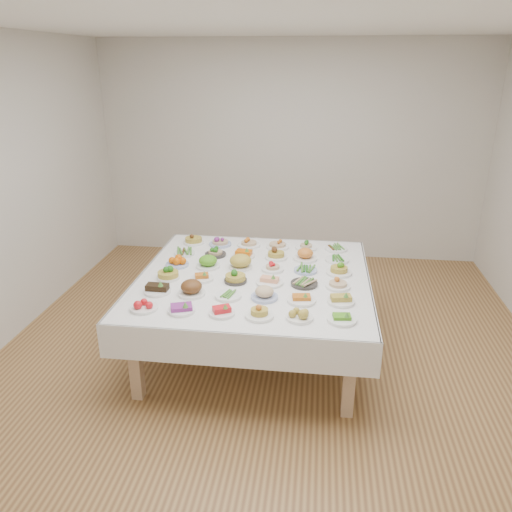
# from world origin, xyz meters

# --- Properties ---
(room_envelope) EXTENTS (5.02, 5.02, 2.81)m
(room_envelope) POSITION_xyz_m (0.00, 0.00, 1.83)
(room_envelope) COLOR #A67C45
(room_envelope) RESTS_ON ground
(display_table) EXTENTS (2.03, 2.03, 0.75)m
(display_table) POSITION_xyz_m (-0.15, -0.05, 0.68)
(display_table) COLOR white
(display_table) RESTS_ON ground
(dish_0) EXTENTS (0.21, 0.21, 0.10)m
(dish_0) POSITION_xyz_m (-0.89, -0.79, 0.80)
(dish_0) COLOR white
(dish_0) RESTS_ON display_table
(dish_1) EXTENTS (0.20, 0.20, 0.10)m
(dish_1) POSITION_xyz_m (-0.60, -0.79, 0.79)
(dish_1) COLOR white
(dish_1) RESTS_ON display_table
(dish_2) EXTENTS (0.19, 0.19, 0.08)m
(dish_2) POSITION_xyz_m (-0.29, -0.79, 0.78)
(dish_2) COLOR white
(dish_2) RESTS_ON display_table
(dish_3) EXTENTS (0.21, 0.21, 0.11)m
(dish_3) POSITION_xyz_m (-0.00, -0.79, 0.80)
(dish_3) COLOR white
(dish_3) RESTS_ON display_table
(dish_4) EXTENTS (0.20, 0.20, 0.09)m
(dish_4) POSITION_xyz_m (0.29, -0.79, 0.79)
(dish_4) COLOR white
(dish_4) RESTS_ON display_table
(dish_5) EXTENTS (0.22, 0.22, 0.09)m
(dish_5) POSITION_xyz_m (0.60, -0.78, 0.79)
(dish_5) COLOR white
(dish_5) RESTS_ON display_table
(dish_6) EXTENTS (0.22, 0.22, 0.10)m
(dish_6) POSITION_xyz_m (-0.88, -0.49, 0.79)
(dish_6) COLOR white
(dish_6) RESTS_ON display_table
(dish_7) EXTENTS (0.22, 0.22, 0.12)m
(dish_7) POSITION_xyz_m (-0.60, -0.49, 0.81)
(dish_7) COLOR white
(dish_7) RESTS_ON display_table
(dish_8) EXTENTS (0.21, 0.21, 0.05)m
(dish_8) POSITION_xyz_m (-0.29, -0.50, 0.77)
(dish_8) COLOR white
(dish_8) RESTS_ON display_table
(dish_9) EXTENTS (0.21, 0.21, 0.11)m
(dish_9) POSITION_xyz_m (-0.00, -0.49, 0.80)
(dish_9) COLOR #4C66B2
(dish_9) RESTS_ON display_table
(dish_10) EXTENTS (0.23, 0.23, 0.09)m
(dish_10) POSITION_xyz_m (0.29, -0.50, 0.78)
(dish_10) COLOR white
(dish_10) RESTS_ON display_table
(dish_11) EXTENTS (0.21, 0.21, 0.10)m
(dish_11) POSITION_xyz_m (0.60, -0.48, 0.79)
(dish_11) COLOR white
(dish_11) RESTS_ON display_table
(dish_12) EXTENTS (0.19, 0.19, 0.12)m
(dish_12) POSITION_xyz_m (-0.88, -0.21, 0.81)
(dish_12) COLOR white
(dish_12) RESTS_ON display_table
(dish_13) EXTENTS (0.20, 0.20, 0.08)m
(dish_13) POSITION_xyz_m (-0.58, -0.19, 0.78)
(dish_13) COLOR white
(dish_13) RESTS_ON display_table
(dish_14) EXTENTS (0.19, 0.19, 0.11)m
(dish_14) POSITION_xyz_m (-0.28, -0.20, 0.80)
(dish_14) COLOR #2C2927
(dish_14) RESTS_ON display_table
(dish_15) EXTENTS (0.23, 0.23, 0.09)m
(dish_15) POSITION_xyz_m (0.01, -0.20, 0.79)
(dish_15) COLOR white
(dish_15) RESTS_ON display_table
(dish_16) EXTENTS (0.23, 0.23, 0.05)m
(dish_16) POSITION_xyz_m (0.30, -0.19, 0.77)
(dish_16) COLOR #2C2927
(dish_16) RESTS_ON display_table
(dish_17) EXTENTS (0.21, 0.21, 0.11)m
(dish_17) POSITION_xyz_m (0.59, -0.20, 0.80)
(dish_17) COLOR white
(dish_17) RESTS_ON display_table
(dish_18) EXTENTS (0.21, 0.21, 0.09)m
(dish_18) POSITION_xyz_m (-0.88, 0.09, 0.79)
(dish_18) COLOR #4C66B2
(dish_18) RESTS_ON display_table
(dish_19) EXTENTS (0.21, 0.21, 0.13)m
(dish_19) POSITION_xyz_m (-0.59, 0.09, 0.81)
(dish_19) COLOR white
(dish_19) RESTS_ON display_table
(dish_20) EXTENTS (0.21, 0.21, 0.13)m
(dish_20) POSITION_xyz_m (-0.29, 0.11, 0.81)
(dish_20) COLOR white
(dish_20) RESTS_ON display_table
(dish_21) EXTENTS (0.20, 0.20, 0.10)m
(dish_21) POSITION_xyz_m (0.01, 0.09, 0.79)
(dish_21) COLOR white
(dish_21) RESTS_ON display_table
(dish_22) EXTENTS (0.21, 0.21, 0.05)m
(dish_22) POSITION_xyz_m (0.30, 0.10, 0.77)
(dish_22) COLOR #4C66B2
(dish_22) RESTS_ON display_table
(dish_23) EXTENTS (0.22, 0.22, 0.12)m
(dish_23) POSITION_xyz_m (0.60, 0.09, 0.81)
(dish_23) COLOR white
(dish_23) RESTS_ON display_table
(dish_24) EXTENTS (0.21, 0.19, 0.05)m
(dish_24) POSITION_xyz_m (-0.89, 0.38, 0.77)
(dish_24) COLOR white
(dish_24) RESTS_ON display_table
(dish_25) EXTENTS (0.20, 0.20, 0.11)m
(dish_25) POSITION_xyz_m (-0.58, 0.39, 0.80)
(dish_25) COLOR #2C2927
(dish_25) RESTS_ON display_table
(dish_26) EXTENTS (0.21, 0.21, 0.09)m
(dish_26) POSITION_xyz_m (-0.30, 0.39, 0.79)
(dish_26) COLOR white
(dish_26) RESTS_ON display_table
(dish_27) EXTENTS (0.21, 0.21, 0.13)m
(dish_27) POSITION_xyz_m (0.01, 0.39, 0.81)
(dish_27) COLOR white
(dish_27) RESTS_ON display_table
(dish_28) EXTENTS (0.22, 0.22, 0.13)m
(dish_28) POSITION_xyz_m (0.29, 0.40, 0.81)
(dish_28) COLOR white
(dish_28) RESTS_ON display_table
(dish_29) EXTENTS (0.22, 0.22, 0.05)m
(dish_29) POSITION_xyz_m (0.59, 0.40, 0.77)
(dish_29) COLOR white
(dish_29) RESTS_ON display_table
(dish_30) EXTENTS (0.21, 0.21, 0.12)m
(dish_30) POSITION_xyz_m (-0.87, 0.70, 0.81)
(dish_30) COLOR white
(dish_30) RESTS_ON display_table
(dish_31) EXTENTS (0.22, 0.22, 0.13)m
(dish_31) POSITION_xyz_m (-0.59, 0.68, 0.81)
(dish_31) COLOR #4C66B2
(dish_31) RESTS_ON display_table
(dish_32) EXTENTS (0.23, 0.23, 0.14)m
(dish_32) POSITION_xyz_m (-0.29, 0.69, 0.82)
(dish_32) COLOR white
(dish_32) RESTS_ON display_table
(dish_33) EXTENTS (0.23, 0.23, 0.12)m
(dish_33) POSITION_xyz_m (-0.00, 0.68, 0.81)
(dish_33) COLOR white
(dish_33) RESTS_ON display_table
(dish_34) EXTENTS (0.21, 0.21, 0.11)m
(dish_34) POSITION_xyz_m (0.29, 0.69, 0.80)
(dish_34) COLOR white
(dish_34) RESTS_ON display_table
(dish_35) EXTENTS (0.22, 0.22, 0.05)m
(dish_35) POSITION_xyz_m (0.59, 0.70, 0.77)
(dish_35) COLOR white
(dish_35) RESTS_ON display_table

